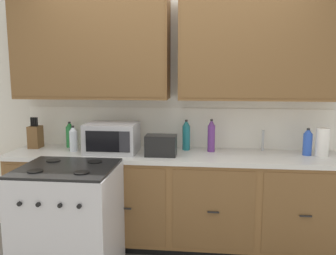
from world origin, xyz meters
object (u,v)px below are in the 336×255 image
(knife_block, at_px, (35,136))
(bottle_blue, at_px, (308,142))
(microwave, at_px, (112,138))
(bottle_green, at_px, (70,135))
(bottle_clear, at_px, (73,139))
(stove_range, at_px, (69,223))
(bottle_teal, at_px, (186,135))
(bottle_violet, at_px, (211,136))
(paper_towel_roll, at_px, (322,142))
(toaster, at_px, (161,145))

(knife_block, relative_size, bottle_blue, 1.24)
(microwave, height_order, bottle_green, microwave)
(microwave, bearing_deg, bottle_clear, 178.73)
(knife_block, bearing_deg, stove_range, -49.91)
(microwave, relative_size, knife_block, 1.55)
(bottle_green, bearing_deg, bottle_clear, -59.42)
(knife_block, xyz_separation_m, bottle_clear, (0.44, -0.12, 0.01))
(bottle_clear, xyz_separation_m, bottle_teal, (1.08, 0.18, 0.02))
(stove_range, height_order, knife_block, knife_block)
(bottle_clear, bearing_deg, bottle_teal, 9.40)
(microwave, relative_size, bottle_blue, 1.91)
(bottle_green, height_order, bottle_violet, bottle_violet)
(bottle_clear, xyz_separation_m, bottle_blue, (2.20, 0.08, 0.00))
(stove_range, distance_m, bottle_green, 1.02)
(microwave, xyz_separation_m, paper_towel_roll, (1.93, 0.05, -0.01))
(paper_towel_roll, xyz_separation_m, bottle_clear, (-2.31, -0.04, -0.01))
(microwave, height_order, bottle_clear, microwave)
(paper_towel_roll, bearing_deg, bottle_violet, 174.62)
(toaster, xyz_separation_m, bottle_clear, (-0.86, 0.09, 0.03))
(bottle_green, bearing_deg, stove_range, -70.51)
(stove_range, distance_m, bottle_blue, 2.21)
(bottle_clear, bearing_deg, stove_range, -74.02)
(bottle_teal, bearing_deg, stove_range, -138.52)
(toaster, relative_size, knife_block, 0.90)
(stove_range, relative_size, bottle_violet, 3.03)
(microwave, bearing_deg, stove_range, -108.77)
(bottle_violet, bearing_deg, bottle_teal, 169.14)
(microwave, bearing_deg, paper_towel_roll, 1.38)
(knife_block, bearing_deg, paper_towel_roll, -1.62)
(bottle_blue, xyz_separation_m, bottle_teal, (-1.12, 0.10, 0.02))
(toaster, xyz_separation_m, paper_towel_roll, (1.45, 0.13, 0.03))
(stove_range, distance_m, bottle_teal, 1.34)
(paper_towel_roll, height_order, bottle_green, same)
(microwave, bearing_deg, toaster, -9.71)
(microwave, relative_size, bottle_violet, 1.53)
(knife_block, bearing_deg, bottle_teal, 2.35)
(bottle_green, xyz_separation_m, bottle_violet, (1.42, -0.04, 0.03))
(knife_block, bearing_deg, bottle_green, 10.12)
(microwave, relative_size, bottle_green, 1.85)
(microwave, distance_m, bottle_green, 0.52)
(microwave, xyz_separation_m, knife_block, (-0.82, 0.12, -0.02))
(bottle_violet, relative_size, bottle_blue, 1.25)
(paper_towel_roll, relative_size, bottle_blue, 1.04)
(bottle_clear, bearing_deg, bottle_green, 120.58)
(microwave, distance_m, toaster, 0.49)
(knife_block, relative_size, bottle_teal, 1.04)
(toaster, xyz_separation_m, bottle_teal, (0.21, 0.27, 0.05))
(stove_range, bearing_deg, bottle_teal, 41.48)
(bottle_blue, bearing_deg, microwave, -177.36)
(microwave, relative_size, paper_towel_roll, 1.85)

